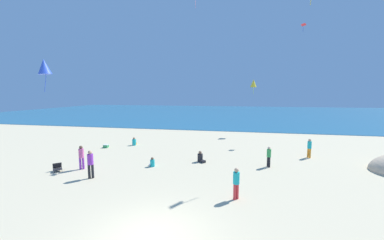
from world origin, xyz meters
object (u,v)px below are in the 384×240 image
(cooler_box, at_px, (106,146))
(person_7, at_px, (269,155))
(person_3, at_px, (90,162))
(beach_chair_near_camera, at_px, (57,167))
(person_1, at_px, (309,147))
(kite_red, at_px, (303,24))
(person_8, at_px, (81,156))
(person_4, at_px, (236,181))
(kite_blue, at_px, (44,67))
(person_5, at_px, (134,142))
(kite_yellow, at_px, (253,83))
(person_2, at_px, (201,158))
(person_0, at_px, (152,163))

(cooler_box, distance_m, person_7, 14.66)
(person_3, bearing_deg, person_7, 72.13)
(beach_chair_near_camera, height_order, cooler_box, beach_chair_near_camera)
(person_1, height_order, kite_red, kite_red)
(person_3, height_order, kite_red, kite_red)
(person_8, bearing_deg, person_4, 48.59)
(person_8, bearing_deg, cooler_box, 169.66)
(person_3, distance_m, person_7, 11.64)
(kite_red, bearing_deg, person_1, -97.84)
(person_3, distance_m, kite_blue, 6.18)
(person_5, bearing_deg, person_1, -105.32)
(person_1, xyz_separation_m, person_5, (-15.63, 1.38, -0.58))
(person_3, height_order, kite_yellow, kite_yellow)
(person_2, distance_m, person_8, 8.28)
(cooler_box, xyz_separation_m, person_7, (14.35, -2.93, 0.69))
(person_2, distance_m, kite_red, 19.46)
(person_1, xyz_separation_m, kite_blue, (-16.75, -7.63, 5.77))
(person_3, height_order, person_8, person_3)
(beach_chair_near_camera, xyz_separation_m, person_7, (13.78, 3.64, 0.59))
(beach_chair_near_camera, height_order, kite_yellow, kite_yellow)
(person_5, distance_m, kite_blue, 11.08)
(person_1, xyz_separation_m, person_8, (-15.92, -6.00, 0.06))
(person_3, relative_size, person_5, 2.14)
(beach_chair_near_camera, bearing_deg, person_8, 72.68)
(person_2, height_order, kite_red, kite_red)
(beach_chair_near_camera, bearing_deg, person_2, 69.10)
(person_1, relative_size, person_7, 1.05)
(person_3, bearing_deg, person_4, 43.29)
(kite_blue, relative_size, kite_red, 1.88)
(person_1, relative_size, person_4, 0.98)
(person_0, distance_m, kite_yellow, 17.32)
(person_8, bearing_deg, person_3, 22.49)
(person_4, relative_size, kite_yellow, 0.87)
(cooler_box, bearing_deg, beach_chair_near_camera, -85.04)
(beach_chair_near_camera, bearing_deg, kite_red, 85.70)
(cooler_box, height_order, person_0, person_0)
(person_1, height_order, kite_blue, kite_blue)
(person_0, relative_size, kite_yellow, 0.37)
(person_8, bearing_deg, person_0, 80.51)
(person_0, relative_size, person_1, 0.44)
(person_0, height_order, person_2, person_2)
(person_7, xyz_separation_m, person_8, (-12.46, -2.96, 0.10))
(person_0, distance_m, person_7, 8.16)
(person_8, relative_size, kite_blue, 0.85)
(kite_red, bearing_deg, kite_yellow, 168.85)
(beach_chair_near_camera, distance_m, kite_blue, 6.49)
(cooler_box, distance_m, kite_yellow, 18.23)
(person_3, bearing_deg, kite_yellow, 109.01)
(person_4, bearing_deg, kite_red, 114.94)
(person_3, height_order, person_7, person_3)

